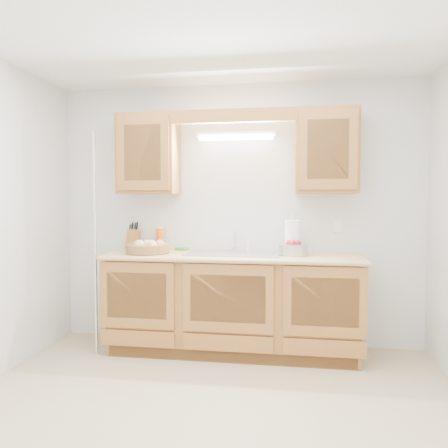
% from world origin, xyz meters
% --- Properties ---
extents(room, '(3.52, 3.50, 2.50)m').
position_xyz_m(room, '(0.00, 0.00, 1.25)').
color(room, tan).
rests_on(room, ground).
extents(base_cabinets, '(2.20, 0.60, 0.86)m').
position_xyz_m(base_cabinets, '(0.00, 1.20, 0.44)').
color(base_cabinets, '#9F682E').
rests_on(base_cabinets, ground).
extents(countertop, '(2.30, 0.63, 0.04)m').
position_xyz_m(countertop, '(0.00, 1.19, 0.88)').
color(countertop, tan).
rests_on(countertop, base_cabinets).
extents(upper_cabinet_left, '(0.55, 0.33, 0.75)m').
position_xyz_m(upper_cabinet_left, '(-0.83, 1.33, 1.83)').
color(upper_cabinet_left, '#9F682E').
rests_on(upper_cabinet_left, room).
extents(upper_cabinet_right, '(0.55, 0.33, 0.75)m').
position_xyz_m(upper_cabinet_right, '(0.83, 1.33, 1.83)').
color(upper_cabinet_right, '#9F682E').
rests_on(upper_cabinet_right, room).
extents(valance, '(2.20, 0.05, 0.12)m').
position_xyz_m(valance, '(0.00, 1.19, 2.14)').
color(valance, '#9F682E').
rests_on(valance, room).
extents(fluorescent_fixture, '(0.76, 0.08, 0.08)m').
position_xyz_m(fluorescent_fixture, '(0.00, 1.42, 2.00)').
color(fluorescent_fixture, white).
rests_on(fluorescent_fixture, room).
extents(sink, '(0.84, 0.46, 0.36)m').
position_xyz_m(sink, '(0.00, 1.21, 0.83)').
color(sink, '#9E9EA3').
rests_on(sink, countertop).
extents(wire_shelf_pole, '(0.03, 0.03, 2.00)m').
position_xyz_m(wire_shelf_pole, '(-1.20, 0.94, 1.00)').
color(wire_shelf_pole, silver).
rests_on(wire_shelf_pole, ground).
extents(outlet_plate, '(0.08, 0.01, 0.12)m').
position_xyz_m(outlet_plate, '(0.95, 1.49, 1.15)').
color(outlet_plate, white).
rests_on(outlet_plate, room).
extents(fruit_basket, '(0.51, 0.51, 0.12)m').
position_xyz_m(fruit_basket, '(-0.78, 1.14, 0.95)').
color(fruit_basket, olive).
rests_on(fruit_basket, countertop).
extents(knife_block, '(0.12, 0.17, 0.29)m').
position_xyz_m(knife_block, '(-1.03, 1.42, 1.00)').
color(knife_block, '#9F682E').
rests_on(knife_block, countertop).
extents(orange_canister, '(0.08, 0.08, 0.22)m').
position_xyz_m(orange_canister, '(-0.76, 1.43, 1.01)').
color(orange_canister, '#F05F0D').
rests_on(orange_canister, countertop).
extents(soap_bottle, '(0.12, 0.12, 0.21)m').
position_xyz_m(soap_bottle, '(0.54, 1.35, 1.01)').
color(soap_bottle, blue).
rests_on(soap_bottle, countertop).
extents(sponge, '(0.14, 0.12, 0.03)m').
position_xyz_m(sponge, '(-0.54, 1.44, 0.91)').
color(sponge, '#CC333F').
rests_on(sponge, countertop).
extents(paper_towel, '(0.18, 0.18, 0.36)m').
position_xyz_m(paper_towel, '(0.54, 1.26, 1.05)').
color(paper_towel, silver).
rests_on(paper_towel, countertop).
extents(apple_bowl, '(0.32, 0.32, 0.14)m').
position_xyz_m(apple_bowl, '(0.54, 1.20, 0.96)').
color(apple_bowl, silver).
rests_on(apple_bowl, countertop).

